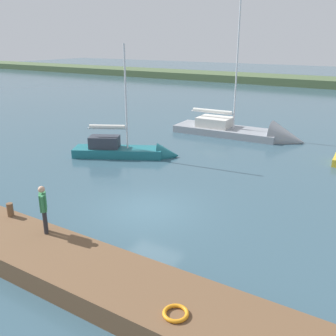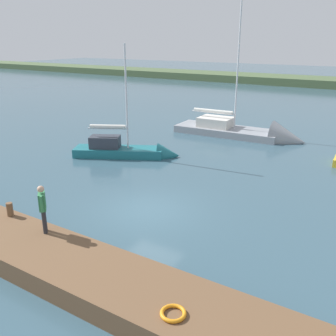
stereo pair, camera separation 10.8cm
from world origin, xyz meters
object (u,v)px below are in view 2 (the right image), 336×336
(life_ring_buoy, at_px, (173,313))
(sailboat_behind_pier, at_px, (251,135))
(sailboat_inner_slip, at_px, (130,152))
(mooring_post_near, at_px, (10,209))
(person_on_dock, at_px, (43,206))

(life_ring_buoy, xyz_separation_m, sailboat_behind_pier, (5.44, -20.36, -0.54))
(life_ring_buoy, height_order, sailboat_inner_slip, sailboat_inner_slip)
(life_ring_buoy, bearing_deg, sailboat_behind_pier, -75.03)
(mooring_post_near, bearing_deg, sailboat_inner_slip, -77.98)
(mooring_post_near, xyz_separation_m, life_ring_buoy, (-8.12, 1.36, -0.21))
(life_ring_buoy, relative_size, sailboat_inner_slip, 0.09)
(sailboat_behind_pier, height_order, person_on_dock, sailboat_behind_pier)
(mooring_post_near, height_order, person_on_dock, person_on_dock)
(mooring_post_near, distance_m, sailboat_behind_pier, 19.19)
(mooring_post_near, xyz_separation_m, sailboat_inner_slip, (2.19, -10.30, -0.70))
(mooring_post_near, xyz_separation_m, sailboat_behind_pier, (-2.67, -18.99, -0.75))
(person_on_dock, bearing_deg, sailboat_inner_slip, 64.59)
(mooring_post_near, bearing_deg, person_on_dock, 175.84)
(life_ring_buoy, bearing_deg, person_on_dock, -11.43)
(life_ring_buoy, relative_size, person_on_dock, 0.38)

